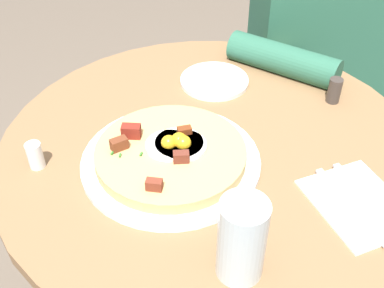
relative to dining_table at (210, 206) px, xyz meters
The scene contains 11 objects.
dining_table is the anchor object (origin of this frame).
person_seated 0.59m from the dining_table, 50.81° to the left, with size 0.49×0.47×1.14m.
pizza_plate 0.21m from the dining_table, 146.69° to the right, with size 0.32×0.32×0.01m, color white.
breakfast_pizza 0.23m from the dining_table, 147.03° to the right, with size 0.27×0.27×0.05m.
bread_plate 0.28m from the dining_table, 80.87° to the left, with size 0.15×0.15×0.01m, color white.
napkin 0.34m from the dining_table, 40.31° to the right, with size 0.17×0.14×0.00m, color white.
fork 0.35m from the dining_table, 37.40° to the right, with size 0.18×0.01×0.01m, color silver.
knife 0.33m from the dining_table, 43.43° to the right, with size 0.18×0.01×0.01m, color silver.
water_glass 0.38m from the dining_table, 90.01° to the right, with size 0.07×0.07×0.13m, color silver.
salt_shaker 0.38m from the dining_table, behind, with size 0.03×0.03×0.05m, color white.
pepper_shaker 0.36m from the dining_table, 21.65° to the left, with size 0.03×0.03×0.05m, color #3F3833.
Camera 1 is at (-0.11, -0.69, 1.33)m, focal length 44.63 mm.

